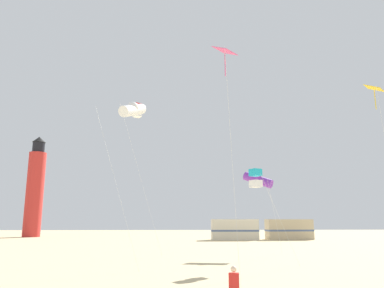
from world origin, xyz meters
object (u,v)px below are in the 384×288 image
kite_box_cyan (256,178)px  lighthouse_distant (35,189)px  kite_flyer_standing (234,283)px  kite_box_scarlet (137,111)px  kite_tube_violet (258,179)px  kite_tube_white (133,110)px  kite_diamond_gold (375,95)px  rv_van_tan (289,229)px  kite_diamond_rainbow (225,60)px  rv_van_cream (235,230)px

kite_box_cyan → lighthouse_distant: lighthouse_distant is taller
kite_flyer_standing → lighthouse_distant: bearing=-53.7°
kite_box_scarlet → kite_tube_violet: kite_box_scarlet is taller
kite_flyer_standing → kite_box_scarlet: size_ratio=0.09×
kite_tube_white → kite_diamond_gold: (13.44, -4.10, -0.23)m
kite_flyer_standing → kite_diamond_gold: 13.59m
kite_tube_white → kite_box_cyan: size_ratio=1.76×
kite_flyer_standing → lighthouse_distant: (-25.12, 50.67, 7.22)m
kite_box_cyan → rv_van_tan: size_ratio=0.88×
kite_diamond_rainbow → kite_tube_violet: (4.64, 14.46, -3.72)m
kite_tube_white → kite_diamond_rainbow: bearing=-56.6°
kite_diamond_gold → kite_box_cyan: bearing=143.9°
kite_tube_violet → rv_van_cream: bearing=85.6°
kite_tube_white → rv_van_tan: kite_tube_white is taller
kite_box_scarlet → kite_tube_white: (0.46, -7.38, -2.16)m
kite_flyer_standing → kite_diamond_gold: (8.82, 5.68, 8.64)m
kite_diamond_gold → rv_van_cream: (-2.21, 33.83, -7.87)m
kite_box_scarlet → kite_tube_violet: (9.94, -0.27, -5.75)m
kite_diamond_rainbow → kite_tube_violet: bearing=72.2°
kite_box_scarlet → kite_diamond_gold: (13.89, -11.48, -2.39)m
kite_flyer_standing → rv_van_cream: size_ratio=0.18×
kite_tube_white → kite_box_cyan: 8.82m
kite_flyer_standing → lighthouse_distant: lighthouse_distant is taller
kite_flyer_standing → kite_tube_violet: bearing=-96.2°
kite_box_scarlet → rv_van_cream: (11.68, 22.35, -10.26)m
lighthouse_distant → rv_van_tan: bearing=-14.8°
kite_flyer_standing → rv_van_tan: (14.50, 40.18, 0.78)m
rv_van_tan → kite_diamond_gold: bearing=-102.8°
lighthouse_distant → kite_tube_violet: bearing=-48.4°
kite_tube_white → rv_van_cream: size_ratio=1.57×
kite_flyer_standing → kite_box_cyan: size_ratio=0.20×
kite_diamond_rainbow → lighthouse_distant: lighthouse_distant is taller
kite_box_scarlet → kite_tube_white: 7.70m
kite_tube_violet → rv_van_tan: size_ratio=1.00×
kite_tube_violet → kite_tube_white: bearing=-143.2°
kite_box_scarlet → rv_van_tan: kite_box_scarlet is taller
kite_diamond_gold → lighthouse_distant: bearing=127.0°
kite_box_scarlet → kite_diamond_gold: size_ratio=1.24×
kite_box_cyan → kite_tube_violet: bearing=75.7°
kite_flyer_standing → kite_box_cyan: (3.08, 9.86, 4.58)m
kite_diamond_gold → rv_van_cream: size_ratio=1.52×
kite_tube_violet → lighthouse_distant: size_ratio=0.39×
kite_flyer_standing → kite_diamond_rainbow: kite_diamond_rainbow is taller
kite_diamond_gold → kite_tube_violet: 12.35m
kite_tube_white → kite_tube_violet: size_ratio=1.54×
kite_tube_violet → rv_van_tan: bearing=67.5°
kite_diamond_gold → lighthouse_distant: (-33.94, 44.99, -1.42)m
kite_tube_white → kite_diamond_rainbow: 8.81m
kite_tube_white → lighthouse_distant: 45.77m
kite_diamond_rainbow → kite_tube_violet: size_ratio=1.55×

